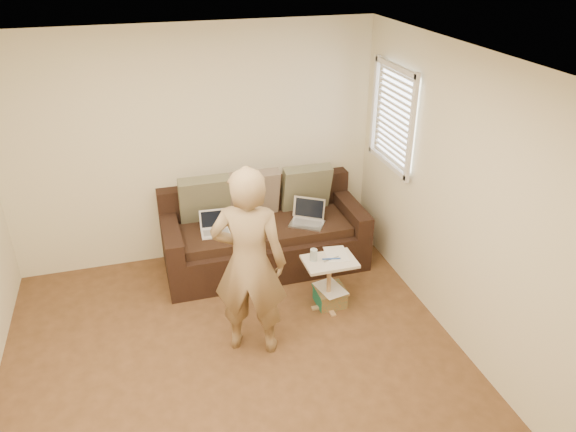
% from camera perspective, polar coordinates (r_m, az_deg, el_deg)
% --- Properties ---
extents(floor, '(4.50, 4.50, 0.00)m').
position_cam_1_polar(floor, '(4.80, -4.64, -17.19)').
color(floor, '#4F351D').
rests_on(floor, ground).
extents(ceiling, '(4.50, 4.50, 0.00)m').
position_cam_1_polar(ceiling, '(3.50, -6.29, 14.65)').
color(ceiling, white).
rests_on(ceiling, wall_back).
extents(wall_back, '(4.00, 0.00, 4.00)m').
position_cam_1_polar(wall_back, '(6.01, -9.73, 7.01)').
color(wall_back, beige).
rests_on(wall_back, ground).
extents(wall_right, '(0.00, 4.50, 4.50)m').
position_cam_1_polar(wall_right, '(4.73, 19.09, -0.05)').
color(wall_right, beige).
rests_on(wall_right, ground).
extents(window_blinds, '(0.12, 0.88, 1.08)m').
position_cam_1_polar(window_blinds, '(5.74, 10.96, 10.14)').
color(window_blinds, white).
rests_on(window_blinds, wall_right).
extents(sofa, '(2.20, 0.95, 0.85)m').
position_cam_1_polar(sofa, '(6.05, -2.49, -1.60)').
color(sofa, black).
rests_on(sofa, ground).
extents(pillow_left, '(0.55, 0.29, 0.57)m').
position_cam_1_polar(pillow_left, '(6.00, -8.70, 1.74)').
color(pillow_left, '#5D5C44').
rests_on(pillow_left, sofa).
extents(pillow_mid, '(0.55, 0.27, 0.57)m').
position_cam_1_polar(pillow_mid, '(6.07, -3.56, 2.36)').
color(pillow_mid, '#705C50').
rests_on(pillow_mid, sofa).
extents(pillow_right, '(0.55, 0.28, 0.57)m').
position_cam_1_polar(pillow_right, '(6.20, 1.90, 2.96)').
color(pillow_right, '#5D5C44').
rests_on(pillow_right, sofa).
extents(laptop_silver, '(0.44, 0.41, 0.24)m').
position_cam_1_polar(laptop_silver, '(5.99, 1.97, -0.89)').
color(laptop_silver, '#B7BABC').
rests_on(laptop_silver, sofa).
extents(laptop_white, '(0.33, 0.25, 0.23)m').
position_cam_1_polar(laptop_white, '(5.86, -7.51, -1.84)').
color(laptop_white, white).
rests_on(laptop_white, sofa).
extents(person, '(0.77, 0.65, 1.77)m').
position_cam_1_polar(person, '(4.63, -4.08, -4.94)').
color(person, olive).
rests_on(person, ground).
extents(side_table, '(0.50, 0.35, 0.55)m').
position_cam_1_polar(side_table, '(5.46, 4.27, -7.08)').
color(side_table, silver).
rests_on(side_table, ground).
extents(drinking_glass, '(0.07, 0.07, 0.12)m').
position_cam_1_polar(drinking_glass, '(5.26, 2.69, -4.08)').
color(drinking_glass, silver).
rests_on(drinking_glass, side_table).
extents(scissors, '(0.20, 0.14, 0.02)m').
position_cam_1_polar(scissors, '(5.31, 4.55, -4.49)').
color(scissors, silver).
rests_on(scissors, side_table).
extents(paper_on_table, '(0.25, 0.33, 0.00)m').
position_cam_1_polar(paper_on_table, '(5.40, 5.07, -3.98)').
color(paper_on_table, white).
rests_on(paper_on_table, side_table).
extents(striped_box, '(0.30, 0.30, 0.19)m').
position_cam_1_polar(striped_box, '(5.61, 4.41, -8.31)').
color(striped_box, '#CD551E').
rests_on(striped_box, ground).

